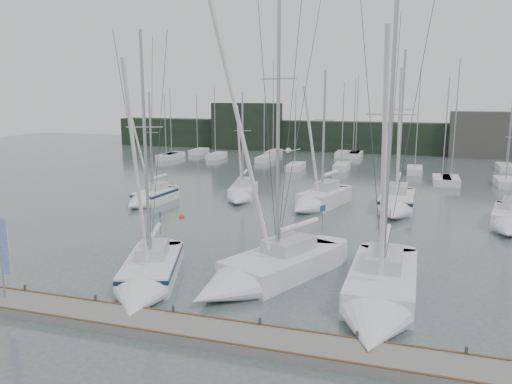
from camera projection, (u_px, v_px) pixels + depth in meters
The scene contains 18 objects.
ground at pixel (246, 292), 25.28m from camera, with size 160.00×160.00×0.00m, color #485855.
dock at pixel (207, 332), 20.56m from camera, with size 24.00×2.00×0.40m, color slate.
far_treeline at pixel (365, 137), 82.76m from camera, with size 90.00×4.00×5.00m, color black.
far_building_left at pixel (247, 126), 86.47m from camera, with size 12.00×3.00×8.00m, color black.
far_building_right at pixel (484, 135), 75.41m from camera, with size 10.00×3.00×7.00m, color #454340.
mast_forest at pixel (361, 164), 65.95m from camera, with size 58.99×27.44×14.79m.
sailboat_near_left at pixel (146, 279), 25.45m from camera, with size 5.39×9.17×13.84m.
sailboat_near_center at pixel (256, 275), 25.97m from camera, with size 7.24×10.51×18.02m.
sailboat_near_right at pixel (379, 300), 22.86m from camera, with size 3.32×11.31×15.15m.
sailboat_mid_a at pixel (148, 198), 44.64m from camera, with size 2.79×6.54×10.66m.
sailboat_mid_b at pixel (241, 194), 46.61m from camera, with size 3.61×7.76×10.60m.
sailboat_mid_c at pixel (316, 201), 43.12m from camera, with size 4.83×8.76×12.58m.
sailboat_mid_d at pixel (396, 205), 41.73m from camera, with size 3.03×8.85×14.23m.
sailboat_mid_e at pixel (510, 222), 36.55m from camera, with size 4.02×8.06×11.12m.
buoy_a at pixel (284, 236), 34.88m from camera, with size 0.65×0.65×0.65m, color red.
buoy_c at pixel (182, 218), 40.12m from camera, with size 0.47×0.47×0.47m, color red.
dock_banner at pixel (3, 250), 22.93m from camera, with size 0.61×0.12×4.04m.
seagull at pixel (288, 150), 22.27m from camera, with size 1.11×0.53×0.22m.
Camera 1 is at (7.63, -22.52, 9.96)m, focal length 35.00 mm.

